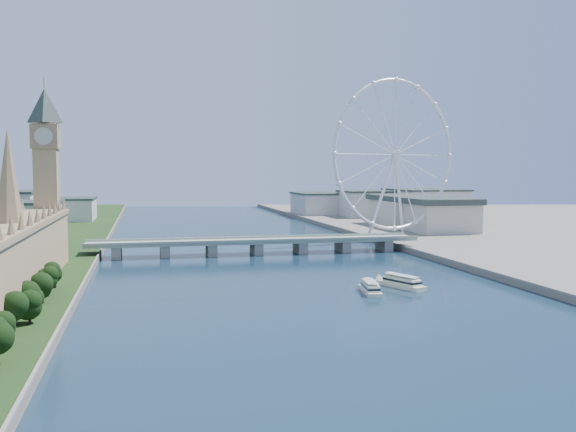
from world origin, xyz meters
name	(u,v)px	position (x,y,z in m)	size (l,w,h in m)	color
tree_row	(0,332)	(-113.00, 74.00, 9.65)	(8.43, 216.43, 21.73)	black
parliament_range	(11,258)	(-128.00, 170.00, 18.48)	(24.00, 200.00, 70.00)	tan
big_ben	(46,151)	(-128.00, 278.00, 66.57)	(20.02, 20.02, 110.00)	tan
westminster_bridge	(256,244)	(0.00, 300.00, 6.63)	(220.00, 22.00, 9.50)	gray
london_eye	(395,155)	(119.98, 355.08, 67.52)	(113.60, 39.12, 124.30)	silver
county_hall	(419,231)	(175.00, 430.00, 0.00)	(54.00, 144.00, 35.00)	beige
city_skyline	(251,207)	(39.22, 560.08, 16.96)	(505.00, 280.00, 32.00)	beige
tour_boat_near	(370,293)	(26.76, 153.39, 0.00)	(6.79, 26.74, 5.88)	beige
tour_boat_far	(402,288)	(46.09, 163.05, 0.00)	(7.44, 29.15, 6.43)	#E7E8C1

